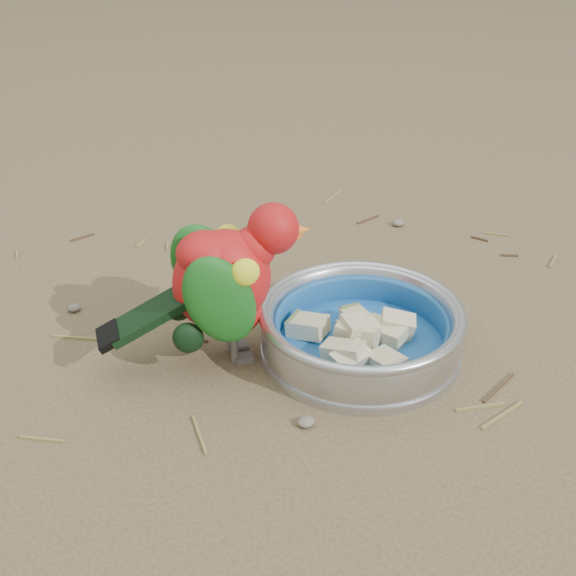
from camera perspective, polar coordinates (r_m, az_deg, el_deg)
name	(u,v)px	position (r m, az deg, el deg)	size (l,w,h in m)	color
ground	(303,374)	(0.91, 1.07, -6.13)	(60.00, 60.00, 0.00)	brown
food_bowl	(360,348)	(0.94, 5.17, -4.24)	(0.23, 0.23, 0.02)	#B2B2BA
bowl_wall	(362,326)	(0.93, 5.25, -2.72)	(0.23, 0.23, 0.04)	#B2B2BA
fruit_wedges	(361,331)	(0.93, 5.23, -3.08)	(0.14, 0.14, 0.03)	beige
lory_parrot	(226,290)	(0.89, -4.42, -0.15)	(0.11, 0.22, 0.18)	red
ground_debris	(317,344)	(0.96, 2.05, -4.02)	(0.90, 0.80, 0.01)	olive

